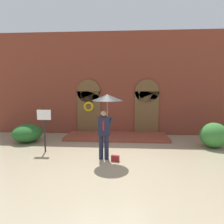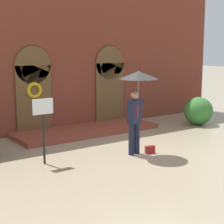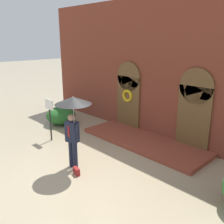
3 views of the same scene
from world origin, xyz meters
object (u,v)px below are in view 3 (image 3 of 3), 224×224
(shrub_left, at_px, (61,115))
(person_with_umbrella, at_px, (73,111))
(handbag, at_px, (76,171))
(sign_post, at_px, (50,113))

(shrub_left, bearing_deg, person_with_umbrella, -27.28)
(handbag, xyz_separation_m, shrub_left, (-4.36, 2.28, 0.32))
(person_with_umbrella, bearing_deg, sign_post, 165.61)
(handbag, distance_m, shrub_left, 4.93)
(handbag, xyz_separation_m, sign_post, (-2.90, 0.86, 1.05))
(handbag, distance_m, sign_post, 3.20)
(person_with_umbrella, distance_m, handbag, 1.84)
(shrub_left, bearing_deg, sign_post, -44.17)
(sign_post, bearing_deg, shrub_left, 135.83)
(sign_post, height_order, shrub_left, sign_post)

